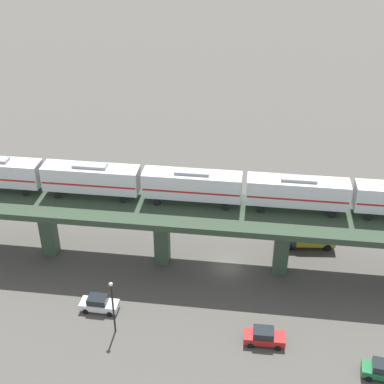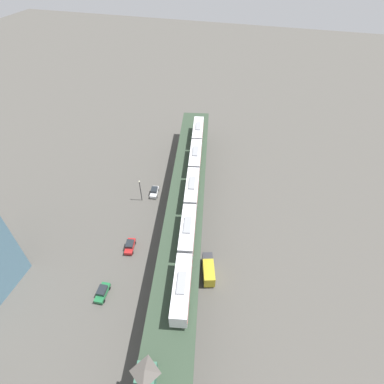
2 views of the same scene
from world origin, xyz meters
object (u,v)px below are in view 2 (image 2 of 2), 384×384
Objects in this scene: street_car_red at (130,246)px; delivery_truck at (208,270)px; street_car_white at (154,192)px; street_lamp at (140,189)px; street_car_green at (102,292)px; subway_train at (192,189)px; signal_hut at (146,374)px.

street_car_red is 19.22m from delivery_truck.
street_car_white is 0.67× the size of street_lamp.
street_car_green is at bearing 96.69° from street_lamp.
subway_train is 13.14× the size of street_car_red.
street_car_green is at bearing -39.95° from signal_hut.
signal_hut is (-4.19, 38.08, -0.74)m from subway_train.
street_lamp reaches higher than street_car_red.
signal_hut is at bearing 81.89° from delivery_truck.
street_lamp reaches higher than delivery_truck.
street_car_green is at bearing 91.60° from street_car_white.
signal_hut is 0.55× the size of street_lamp.
street_car_white is 0.62× the size of delivery_truck.
street_car_red is at bearing 46.80° from subway_train.
delivery_truck is at bearing 142.60° from street_lamp.
street_lamp is at bearing -13.15° from subway_train.
subway_train is at bearing -61.32° from delivery_truck.
street_car_white is (17.05, -44.90, -9.36)m from signal_hut.
subway_train is at bearing 152.06° from street_car_white.
signal_hut is 0.51× the size of delivery_truck.
street_lamp is (2.42, 3.25, 3.17)m from street_car_white.
street_car_red is at bearing -58.72° from signal_hut.
subway_train reaches higher than street_lamp.
street_lamp is at bearing -64.95° from signal_hut.
subway_train is at bearing -116.03° from street_car_green.
delivery_truck is at bearing -98.11° from signal_hut.
subway_train is at bearing -83.72° from signal_hut.
street_car_white is at bearing -85.94° from street_car_red.
subway_train is 13.56× the size of street_car_green.
street_car_white is (12.86, -6.82, -10.10)m from subway_train.
signal_hut is 0.82× the size of street_car_white.
street_lamp is at bearing 53.32° from street_car_white.
delivery_truck reaches higher than street_car_green.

